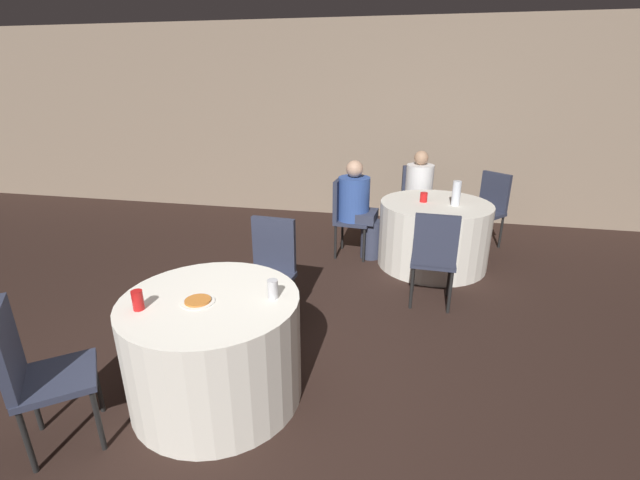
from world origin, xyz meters
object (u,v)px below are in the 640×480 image
Objects in this scene: person_blue_shirt at (359,208)px; soda_can_silver at (273,289)px; table_near at (215,348)px; bottle_far at (456,193)px; pizza_plate_near at (198,301)px; table_far at (433,234)px; chair_far_northeast at (489,204)px; chair_near_southwest at (32,366)px; chair_far_north at (417,195)px; soda_can_red at (138,300)px; chair_far_south at (434,252)px; chair_far_west at (346,211)px; person_white_shirt at (419,195)px; chair_near_north at (271,263)px.

soda_can_silver is at bearing -0.54° from person_blue_shirt.
person_blue_shirt reaches higher than table_near.
soda_can_silver is 2.72m from bottle_far.
table_far is at bearing 59.32° from pizza_plate_near.
pizza_plate_near is at bearing 98.69° from chair_far_northeast.
chair_near_southwest is (-0.77, -0.61, 0.19)m from table_near.
pizza_plate_near reaches higher than table_far.
person_blue_shirt is 2.54m from soda_can_silver.
chair_far_north is (-0.89, 0.25, 0.00)m from chair_far_northeast.
chair_near_southwest and chair_far_north have the same top height.
person_blue_shirt is 2.99m from soda_can_red.
bottle_far is (1.05, -0.13, 0.27)m from person_blue_shirt.
table_near is 1.21× the size of chair_far_north.
chair_far_south is 2.04m from chair_far_north.
person_blue_shirt is at bearing 43.40° from chair_far_north.
table_far is 0.90m from person_blue_shirt.
chair_near_southwest is (-2.26, -3.14, 0.19)m from table_far.
chair_far_west is (0.47, 2.62, 0.19)m from table_near.
chair_near_southwest is at bearing 95.19° from chair_far_northeast.
chair_far_north is 3.58m from soda_can_silver.
person_blue_shirt is at bearing 76.41° from table_near.
soda_can_silver is 1.00× the size of soda_can_red.
soda_can_silver is at bearing 63.05° from person_white_shirt.
chair_near_north is at bearing 83.16° from pizza_plate_near.
table_far is 0.89m from person_white_shirt.
chair_near_southwest is 0.62m from soda_can_red.
chair_far_northeast is at bearing 54.14° from soda_can_red.
pizza_plate_near is (-0.05, -0.06, 0.37)m from table_near.
chair_far_west is 1.15m from person_white_shirt.
chair_far_west is 1.23m from chair_far_north.
chair_near_north and chair_far_south have the same top height.
soda_can_silver is at bearing -118.42° from bottle_far.
chair_far_north is (-0.20, 1.01, 0.19)m from table_far.
chair_far_north is 7.62× the size of soda_can_silver.
person_blue_shirt reaches higher than chair_far_northeast.
person_white_shirt is at bearing 68.56° from table_near.
table_far is 2.72m from soda_can_silver.
chair_far_northeast is 7.62× the size of soda_can_silver.
chair_near_north is at bearing -155.95° from chair_far_south.
chair_far_west is at bearing 133.91° from chair_far_south.
person_white_shirt is at bearing 68.25° from pizza_plate_near.
person_white_shirt reaches higher than chair_far_north.
person_white_shirt is 9.46× the size of soda_can_red.
chair_near_southwest and chair_far_west have the same top height.
person_white_shirt is at bearing 36.33° from chair_far_northeast.
table_far is at bearing -127.68° from chair_near_north.
person_blue_shirt reaches higher than soda_can_red.
bottle_far is (2.45, 3.09, 0.31)m from chair_near_southwest.
table_near is at bearing -8.64° from person_blue_shirt.
table_near is 1.21× the size of chair_near_north.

